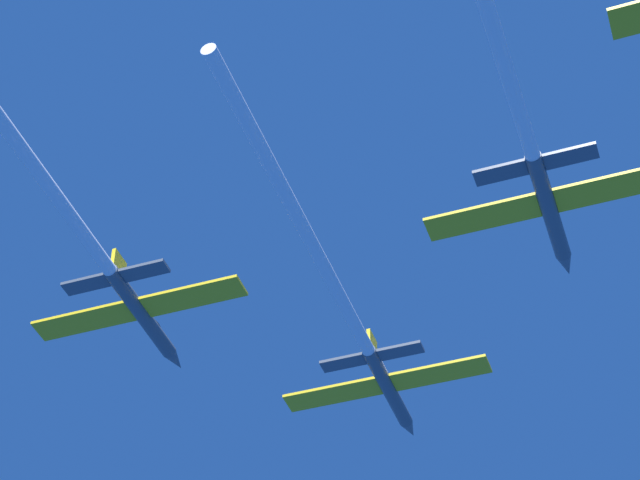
{
  "coord_description": "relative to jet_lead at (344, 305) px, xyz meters",
  "views": [
    {
      "loc": [
        23.09,
        -86.16,
        -62.76
      ],
      "look_at": [
        -0.03,
        -19.9,
        0.37
      ],
      "focal_mm": 70.32,
      "sensor_mm": 36.0,
      "label": 1
    }
  ],
  "objects": [
    {
      "name": "jet_lead",
      "position": [
        0.0,
        0.0,
        0.0
      ],
      "size": [
        18.25,
        47.89,
        3.02
      ],
      "color": "#4C5660"
    },
    {
      "name": "jet_left_wing",
      "position": [
        -16.09,
        -17.94,
        0.43
      ],
      "size": [
        18.25,
        52.34,
        3.02
      ],
      "color": "#4C5660"
    },
    {
      "name": "jet_right_wing",
      "position": [
        17.73,
        -19.43,
        0.26
      ],
      "size": [
        18.25,
        52.1,
        3.02
      ],
      "color": "#4C5660"
    }
  ]
}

